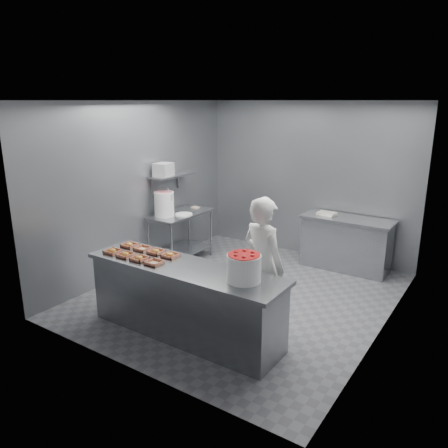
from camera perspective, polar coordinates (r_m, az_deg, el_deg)
The scene contains 24 objects.
floor at distance 6.61m, azimuth 2.40°, elevation -9.22°, with size 4.50×4.50×0.00m, color #4C4C51.
ceiling at distance 5.99m, azimuth 2.72°, elevation 15.84°, with size 4.50×4.50×0.00m, color white.
wall_back at distance 8.12m, azimuth 10.89°, elevation 5.64°, with size 4.00×0.04×2.80m, color slate.
wall_left at distance 7.36m, azimuth -10.90°, elevation 4.61°, with size 0.04×4.50×2.80m, color slate.
wall_right at distance 5.42m, azimuth 20.90°, elevation -0.18°, with size 0.04×4.50×2.80m, color slate.
service_counter at distance 5.42m, azimuth -5.15°, elevation -9.88°, with size 2.60×0.70×0.90m.
prep_table at distance 7.76m, azimuth -5.64°, elevation -0.75°, with size 0.60×1.20×0.90m.
back_counter at distance 7.72m, azimuth 15.63°, elevation -2.44°, with size 1.50×0.60×0.90m.
wall_shelf at distance 7.65m, azimuth -6.83°, elevation 6.34°, with size 0.35×0.90×0.03m, color slate.
tray_0 at distance 5.83m, azimuth -14.36°, elevation -3.45°, with size 0.19×0.18×0.06m.
tray_1 at distance 5.66m, azimuth -12.72°, elevation -3.93°, with size 0.19×0.18×0.06m.
tray_2 at distance 5.49m, azimuth -10.99°, elevation -4.43°, with size 0.19×0.18×0.06m.
tray_3 at distance 5.33m, azimuth -9.12°, elevation -4.99°, with size 0.19×0.18×0.04m.
tray_4 at distance 6.02m, azimuth -12.24°, elevation -2.69°, with size 0.19×0.18×0.06m.
tray_5 at distance 5.85m, azimuth -10.58°, elevation -3.16°, with size 0.19×0.18×0.04m.
tray_6 at distance 5.70m, azimuth -8.86°, elevation -3.58°, with size 0.19×0.18×0.06m.
tray_7 at distance 5.54m, azimuth -7.03°, elevation -4.06°, with size 0.19×0.18×0.06m.
worker at distance 5.33m, azimuth 5.10°, elevation -5.51°, with size 0.63×0.41×1.73m, color silver.
strawberry_tub at distance 4.74m, azimuth 2.61°, elevation -5.62°, with size 0.38×0.38×0.31m.
glaze_bucket at distance 7.45m, azimuth -7.82°, elevation 2.67°, with size 0.35×0.33×0.51m.
bucket_lid at distance 7.53m, azimuth -5.27°, elevation 1.26°, with size 0.30×0.30×0.02m, color white.
rag at distance 8.02m, azimuth -3.80°, elevation 2.18°, with size 0.13×0.11×0.02m, color #CCB28C.
appliance at distance 7.47m, azimuth -7.92°, elevation 7.06°, with size 0.26×0.29×0.22m, color gray.
paper_stack at distance 7.71m, azimuth 13.30°, elevation 1.34°, with size 0.30×0.22×0.05m, color silver.
Camera 1 is at (3.11, -5.12, 2.80)m, focal length 35.00 mm.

